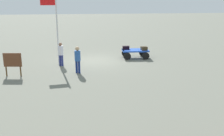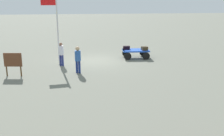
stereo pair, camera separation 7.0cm
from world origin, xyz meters
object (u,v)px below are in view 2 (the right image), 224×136
at_px(luggage_cart, 135,52).
at_px(signboard, 13,61).
at_px(suitcase_navy, 145,48).
at_px(worker_lead, 61,52).
at_px(worker_trailing, 78,58).
at_px(flagpole, 56,24).
at_px(suitcase_tan, 126,48).

xyz_separation_m(luggage_cart, signboard, (8.22, 3.74, 0.43)).
relative_size(suitcase_navy, signboard, 0.35).
distance_m(luggage_cart, signboard, 9.04).
height_order(luggage_cart, worker_lead, worker_lead).
relative_size(luggage_cart, suitcase_navy, 4.27).
bearing_deg(worker_trailing, suitcase_navy, -146.73).
distance_m(worker_trailing, flagpole, 3.40).
relative_size(suitcase_navy, flagpole, 0.10).
distance_m(luggage_cart, worker_lead, 5.79).
bearing_deg(suitcase_navy, worker_trailing, 33.27).
bearing_deg(worker_trailing, suitcase_tan, -134.47).
distance_m(suitcase_tan, flagpole, 5.71).
bearing_deg(worker_lead, signboard, 38.11).
relative_size(luggage_cart, worker_trailing, 1.25).
bearing_deg(luggage_cart, suitcase_tan, -20.90).
distance_m(suitcase_tan, worker_lead, 5.23).
bearing_deg(worker_lead, luggage_cart, -163.50).
height_order(luggage_cart, flagpole, flagpole).
height_order(worker_lead, flagpole, flagpole).
height_order(luggage_cart, worker_trailing, worker_trailing).
bearing_deg(signboard, flagpole, -131.62).
distance_m(suitcase_navy, worker_lead, 6.33).
distance_m(luggage_cart, suitcase_navy, 0.76).
xyz_separation_m(suitcase_navy, flagpole, (6.49, 0.82, 1.99)).
height_order(suitcase_tan, signboard, signboard).
height_order(suitcase_navy, worker_lead, worker_lead).
bearing_deg(worker_trailing, flagpole, -60.63).
distance_m(suitcase_navy, worker_trailing, 6.07).
xyz_separation_m(luggage_cart, flagpole, (5.85, 1.08, 2.30)).
bearing_deg(signboard, luggage_cart, -155.51).
bearing_deg(luggage_cart, flagpole, 10.42).
bearing_deg(flagpole, signboard, 48.38).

